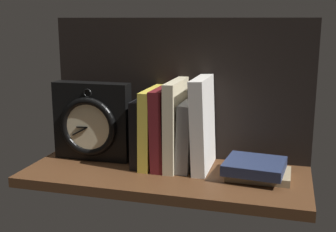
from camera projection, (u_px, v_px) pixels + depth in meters
The scene contains 10 objects.
ground_plane at pixel (165, 176), 110.62cm from camera, with size 71.50×29.28×2.50cm, color #4C2D19.
back_panel at pixel (179, 89), 119.37cm from camera, with size 71.50×1.20×38.16cm, color black.
book_black_skeptic at pixel (142, 131), 115.24cm from camera, with size 2.32×14.25×17.59cm, color black.
book_yellow_seinlanguage at pixel (152, 127), 114.22cm from camera, with size 2.67×16.40×20.25cm, color gold.
book_maroon_dawkins at pixel (164, 127), 113.33cm from camera, with size 3.15×16.42×20.65cm, color maroon.
book_cream_twain at pixel (176, 124), 112.27cm from camera, with size 2.75×16.72×22.59cm, color beige.
book_gray_chess at pixel (189, 135), 111.97cm from camera, with size 3.31×14.35×17.40cm, color gray.
book_white_catcher at pixel (203, 124), 110.33cm from camera, with size 3.43×15.97×23.56cm, color silver.
framed_clock at pixel (91, 122), 117.84cm from camera, with size 21.22×6.04×21.22cm.
book_stack_side at pixel (256, 169), 105.37cm from camera, with size 16.16×14.41×4.39cm.
Camera 1 is at (28.69, -100.57, 37.90)cm, focal length 46.48 mm.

